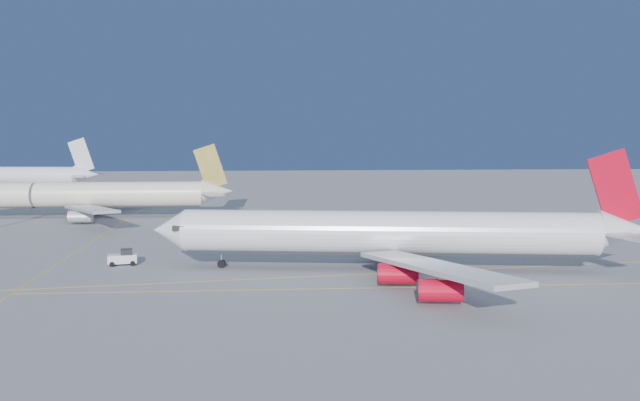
{
  "coord_description": "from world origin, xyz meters",
  "views": [
    {
      "loc": [
        -8.03,
        -104.17,
        20.56
      ],
      "look_at": [
        2.13,
        30.48,
        7.0
      ],
      "focal_mm": 40.0,
      "sensor_mm": 36.0,
      "label": 1
    }
  ],
  "objects": [
    {
      "name": "airliner_etihad",
      "position": [
        -48.65,
        65.08,
        5.23
      ],
      "size": [
        65.59,
        60.81,
        17.17
      ],
      "rotation": [
        0.0,
        0.0,
        -0.0
      ],
      "color": "beige",
      "rests_on": "ground"
    },
    {
      "name": "pushback_tug",
      "position": [
        -29.84,
        4.45,
        1.12
      ],
      "size": [
        4.6,
        3.26,
        2.41
      ],
      "rotation": [
        0.0,
        0.0,
        0.18
      ],
      "color": "white",
      "rests_on": "ground"
    },
    {
      "name": "ground",
      "position": [
        0.0,
        0.0,
        0.0
      ],
      "size": [
        500.0,
        500.0,
        0.0
      ],
      "primitive_type": "plane",
      "color": "slate",
      "rests_on": "ground"
    },
    {
      "name": "taxiway_lines",
      "position": [
        -14.71,
        6.34,
        0.01
      ],
      "size": [
        118.86,
        140.0,
        0.02
      ],
      "color": "gold",
      "rests_on": "ground"
    },
    {
      "name": "airliner_virgin",
      "position": [
        11.11,
        -2.56,
        5.39
      ],
      "size": [
        72.39,
        64.47,
        17.88
      ],
      "rotation": [
        0.0,
        0.0,
        -0.14
      ],
      "color": "white",
      "rests_on": "ground"
    }
  ]
}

